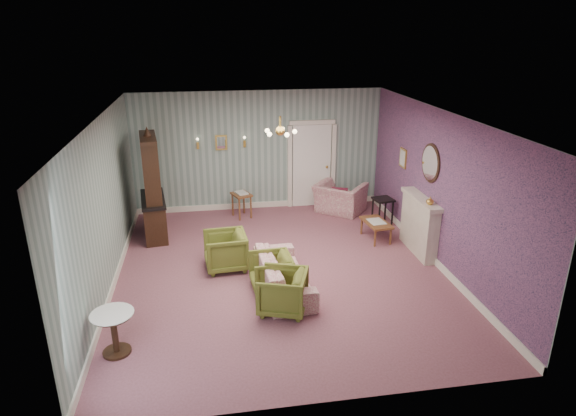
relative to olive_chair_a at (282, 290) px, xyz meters
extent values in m
plane|color=#8B505F|center=(0.18, 1.35, -0.38)|extent=(7.00, 7.00, 0.00)
plane|color=white|center=(0.18, 1.35, 2.52)|extent=(7.00, 7.00, 0.00)
plane|color=slate|center=(0.18, 4.85, 1.07)|extent=(6.00, 0.00, 6.00)
plane|color=slate|center=(0.18, -2.15, 1.07)|extent=(6.00, 0.00, 6.00)
plane|color=slate|center=(-2.82, 1.35, 1.07)|extent=(0.00, 7.00, 7.00)
plane|color=slate|center=(3.18, 1.35, 1.07)|extent=(0.00, 7.00, 7.00)
plane|color=#B05888|center=(3.17, 1.35, 1.07)|extent=(0.00, 7.00, 7.00)
imported|color=#606523|center=(0.00, 0.00, 0.00)|extent=(0.89, 0.91, 0.75)
imported|color=#606523|center=(-0.09, 0.73, -0.03)|extent=(0.68, 0.72, 0.70)
imported|color=#606523|center=(-0.83, 1.65, 0.01)|extent=(0.76, 0.81, 0.78)
imported|color=#9C3F5B|center=(0.13, 0.73, 0.00)|extent=(0.67, 1.97, 0.76)
imported|color=#9C3F5B|center=(2.07, 4.21, 0.11)|extent=(1.31, 1.26, 0.96)
imported|color=gold|center=(3.02, 1.35, 0.86)|extent=(0.15, 0.15, 0.15)
cube|color=maroon|center=(2.02, 4.06, 0.10)|extent=(0.41, 0.28, 0.39)
camera|label=1|loc=(-1.05, -6.88, 3.98)|focal=31.03mm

